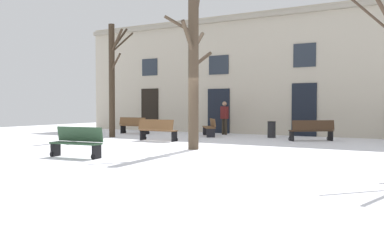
{
  "coord_description": "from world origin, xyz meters",
  "views": [
    {
      "loc": [
        8.08,
        -12.21,
        1.54
      ],
      "look_at": [
        0.0,
        1.75,
        0.98
      ],
      "focal_mm": 39.23,
      "sensor_mm": 36.0,
      "label": 1
    }
  ],
  "objects": [
    {
      "name": "bench_facing_shops",
      "position": [
        3.5,
        6.09,
        0.47
      ],
      "size": [
        1.81,
        1.53,
        0.91
      ],
      "rotation": [
        0.0,
        0.0,
        3.78
      ],
      "color": "#3D2819",
      "rests_on": "ground"
    },
    {
      "name": "litter_bin",
      "position": [
        1.37,
        6.96,
        0.39
      ],
      "size": [
        0.41,
        0.41,
        0.78
      ],
      "color": "black",
      "rests_on": "ground"
    },
    {
      "name": "ground_plane",
      "position": [
        0.0,
        0.0,
        0.0
      ],
      "size": [
        36.69,
        36.69,
        0.0
      ],
      "primitive_type": "plane",
      "color": "white"
    },
    {
      "name": "bench_near_lamp",
      "position": [
        -2.34,
        2.78,
        0.49
      ],
      "size": [
        1.85,
        0.48,
        0.94
      ],
      "rotation": [
        0.0,
        0.0,
        3.13
      ],
      "color": "brown",
      "rests_on": "ground"
    },
    {
      "name": "building_facade",
      "position": [
        -0.01,
        8.96,
        3.3
      ],
      "size": [
        22.93,
        0.6,
        6.51
      ],
      "color": "#BCB29E",
      "rests_on": "ground"
    },
    {
      "name": "bench_back_to_back_left",
      "position": [
        -1.64,
        6.37,
        0.46
      ],
      "size": [
        1.41,
        1.73,
        0.88
      ],
      "rotation": [
        0.0,
        0.0,
        5.32
      ],
      "color": "brown",
      "rests_on": "ground"
    },
    {
      "name": "tree_right_of_center",
      "position": [
        0.77,
        0.53,
        2.78
      ],
      "size": [
        1.15,
        2.16,
        5.53
      ],
      "color": "#4C3D2D",
      "rests_on": "ground"
    },
    {
      "name": "tree_foreground",
      "position": [
        -5.45,
        3.49,
        2.94
      ],
      "size": [
        1.29,
        2.02,
        5.47
      ],
      "color": "#382B1E",
      "rests_on": "ground"
    },
    {
      "name": "bench_by_litter_bin",
      "position": [
        -1.08,
        -3.19,
        0.46
      ],
      "size": [
        1.7,
        0.62,
        0.91
      ],
      "rotation": [
        0.0,
        0.0,
        0.1
      ],
      "color": "#2D4C33",
      "rests_on": "ground"
    },
    {
      "name": "person_near_bench",
      "position": [
        -1.48,
        7.72,
        0.98
      ],
      "size": [
        0.41,
        0.28,
        1.75
      ],
      "rotation": [
        0.0,
        0.0,
        6.1
      ],
      "color": "#2D271E",
      "rests_on": "ground"
    },
    {
      "name": "bench_back_to_back_right",
      "position": [
        -6.03,
        5.86,
        0.47
      ],
      "size": [
        1.81,
        0.53,
        0.9
      ],
      "rotation": [
        0.0,
        0.0,
        3.1
      ],
      "color": "brown",
      "rests_on": "ground"
    }
  ]
}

